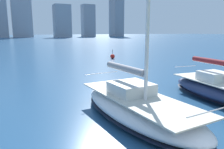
# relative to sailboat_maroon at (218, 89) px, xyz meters

# --- Properties ---
(city_skyline) EXTENTS (168.11, 24.34, 50.64)m
(city_skyline) POSITION_rel_sailboat_maroon_xyz_m (6.48, -156.59, 17.79)
(city_skyline) COLOR gray
(city_skyline) RESTS_ON ground
(sailboat_maroon) EXTENTS (3.20, 7.19, 11.32)m
(sailboat_maroon) POSITION_rel_sailboat_maroon_xyz_m (0.00, 0.00, 0.00)
(sailboat_maroon) COLOR navy
(sailboat_maroon) RESTS_ON ground
(sailboat_grey) EXTENTS (3.44, 8.39, 9.36)m
(sailboat_grey) POSITION_rel_sailboat_maroon_xyz_m (6.11, 0.43, -0.03)
(sailboat_grey) COLOR white
(sailboat_grey) RESTS_ON ground
(channel_buoy) EXTENTS (0.70, 0.70, 1.40)m
(channel_buoy) POSITION_rel_sailboat_maroon_xyz_m (-3.18, -20.99, -0.30)
(channel_buoy) COLOR red
(channel_buoy) RESTS_ON ground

